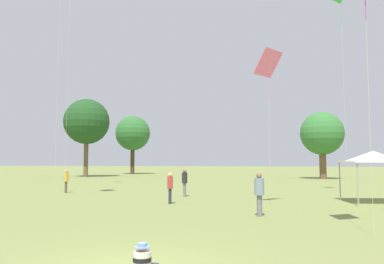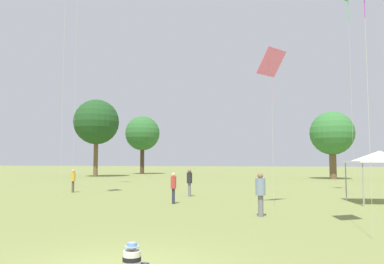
% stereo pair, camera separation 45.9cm
% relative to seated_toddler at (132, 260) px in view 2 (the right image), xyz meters
% --- Properties ---
extents(seated_toddler, '(0.48, 0.58, 0.58)m').
position_rel_seated_toddler_xyz_m(seated_toddler, '(0.00, 0.00, 0.00)').
color(seated_toddler, '#282D47').
rests_on(seated_toddler, ground).
extents(person_standing_2, '(0.39, 0.39, 1.60)m').
position_rel_seated_toddler_xyz_m(person_standing_2, '(-11.07, 16.81, 0.73)').
color(person_standing_2, brown).
rests_on(person_standing_2, ground).
extents(person_standing_3, '(0.37, 0.37, 1.60)m').
position_rel_seated_toddler_xyz_m(person_standing_3, '(-2.32, 11.58, 0.75)').
color(person_standing_3, '#282D42').
rests_on(person_standing_3, ground).
extents(person_standing_4, '(0.54, 0.54, 1.73)m').
position_rel_seated_toddler_xyz_m(person_standing_4, '(2.24, 8.02, 0.80)').
color(person_standing_4, slate).
rests_on(person_standing_4, ground).
extents(person_standing_5, '(0.46, 0.46, 1.70)m').
position_rel_seated_toddler_xyz_m(person_standing_5, '(-2.39, 15.60, 0.79)').
color(person_standing_5, slate).
rests_on(person_standing_5, ground).
extents(canopy_tent, '(3.32, 3.32, 2.74)m').
position_rel_seated_toddler_xyz_m(canopy_tent, '(8.18, 14.02, 2.19)').
color(canopy_tent, white).
rests_on(canopy_tent, ground).
extents(kite_0, '(1.27, 1.29, 13.81)m').
position_rel_seated_toddler_xyz_m(kite_0, '(7.80, 18.75, 12.73)').
color(kite_0, green).
rests_on(kite_0, ground).
extents(kite_1, '(1.49, 1.61, 7.64)m').
position_rel_seated_toddler_xyz_m(kite_1, '(2.73, 11.29, 6.74)').
color(kite_1, pink).
rests_on(kite_1, ground).
extents(distant_tree_0, '(5.87, 5.87, 9.89)m').
position_rel_seated_toddler_xyz_m(distant_tree_0, '(-19.28, 53.32, 6.68)').
color(distant_tree_0, '#473323').
rests_on(distant_tree_0, ground).
extents(distant_tree_1, '(5.33, 5.33, 8.29)m').
position_rel_seated_toddler_xyz_m(distant_tree_1, '(9.73, 41.14, 5.33)').
color(distant_tree_1, brown).
rests_on(distant_tree_1, ground).
extents(distant_tree_2, '(6.36, 6.36, 10.92)m').
position_rel_seated_toddler_xyz_m(distant_tree_2, '(-21.82, 41.36, 7.47)').
color(distant_tree_2, brown).
rests_on(distant_tree_2, ground).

